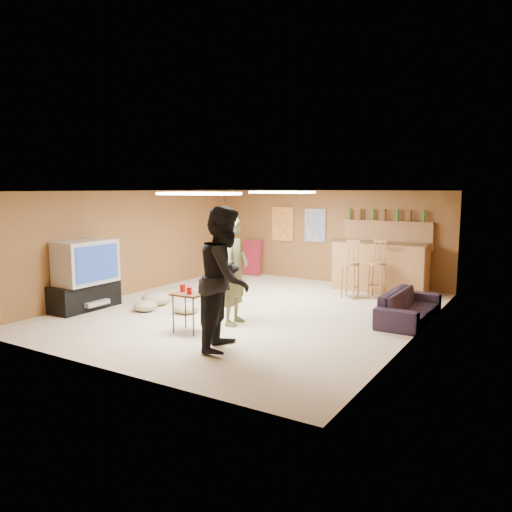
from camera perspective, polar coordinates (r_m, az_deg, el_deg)
The scene contains 32 objects.
ground at distance 9.29m, azimuth -0.65°, elevation -6.27°, with size 7.00×7.00×0.00m, color #C5B496.
ceiling at distance 9.01m, azimuth -0.67°, elevation 7.43°, with size 6.00×7.00×0.02m, color silver.
wall_back at distance 12.18m, azimuth 8.11°, elevation 2.26°, with size 6.00×0.02×2.20m, color brown.
wall_front at distance 6.43m, azimuth -17.45°, elevation -2.94°, with size 6.00×0.02×2.20m, color brown.
wall_left at distance 10.96m, azimuth -14.08°, elevation 1.50°, with size 0.02×7.00×2.20m, color brown.
wall_right at distance 7.93m, azimuth 18.06°, elevation -0.98°, with size 0.02×7.00×2.20m, color brown.
tv_stand at distance 9.90m, azimuth -18.96°, elevation -4.33°, with size 0.55×1.30×0.50m, color black.
dvd_box at distance 9.75m, azimuth -18.11°, elevation -5.07°, with size 0.35×0.50×0.08m, color #B2B2B7.
tv_body at distance 9.73m, azimuth -18.87°, elevation -0.64°, with size 0.60×1.10×0.80m, color #B2B2B7.
tv_screen at distance 9.50m, azimuth -17.67°, elevation -0.79°, with size 0.02×0.95×0.65m, color navy.
bar_counter at distance 11.22m, azimuth 13.99°, elevation -1.19°, with size 2.00×0.60×1.10m, color #966336.
bar_lip at distance 10.91m, azimuth 13.69°, elevation 1.48°, with size 2.10×0.12×0.05m, color #3A2412.
bar_shelf at distance 11.54m, azimuth 14.82°, elevation 3.78°, with size 2.00×0.18×0.05m, color #966336.
bar_backing at distance 11.58m, azimuth 14.80°, elevation 2.30°, with size 2.00×0.14×0.60m, color #966336.
poster_left at distance 12.64m, azimuth 3.05°, elevation 3.67°, with size 0.60×0.03×0.85m, color #BF3F26.
poster_right at distance 12.24m, azimuth 6.77°, elevation 3.49°, with size 0.55×0.03×0.80m, color #334C99.
folding_chair_stack at distance 13.00m, azimuth -0.42°, elevation -0.20°, with size 0.50×0.14×0.90m, color maroon.
ceiling_panel_front at distance 7.78m, azimuth -6.58°, elevation 7.10°, with size 1.20×0.60×0.04m, color white.
ceiling_panel_back at distance 10.05m, azimuth 2.99°, elevation 7.29°, with size 1.20×0.60×0.04m, color white.
person_olive at distance 8.24m, azimuth -2.48°, elevation -1.71°, with size 0.65×0.43×1.79m, color brown.
person_black at distance 6.98m, azimuth -3.52°, elevation -2.55°, with size 0.98×0.76×2.01m, color black.
sofa at distance 8.90m, azimuth 17.12°, elevation -5.53°, with size 1.77×0.69×0.52m, color black.
tray_table at distance 7.94m, azimuth -7.63°, elevation -6.44°, with size 0.48×0.39×0.63m, color #3A2412.
cup_red_near at distance 7.96m, azimuth -8.36°, elevation -3.65°, with size 0.09×0.09×0.12m, color red.
cup_red_far at distance 7.77m, azimuth -7.63°, elevation -3.95°, with size 0.08×0.08×0.11m, color red.
cup_blue at distance 7.83m, azimuth -6.33°, elevation -3.85°, with size 0.08×0.08×0.11m, color navy.
bar_stool_left at distance 10.44m, azimuth 10.71°, elevation -1.68°, with size 0.36×0.36×1.12m, color #966336, non-canonical shape.
bar_stool_right at distance 10.56m, azimuth 13.65°, elevation -1.71°, with size 0.35×0.35×1.11m, color #966336, non-canonical shape.
cushion_near_tv at distance 9.91m, azimuth -11.34°, elevation -4.78°, with size 0.56×0.56×0.25m, color tan.
cushion_mid at distance 9.17m, azimuth -7.96°, elevation -5.89°, with size 0.45×0.45×0.20m, color tan.
cushion_far at distance 9.46m, azimuth -12.52°, elevation -5.58°, with size 0.44×0.44×0.20m, color tan.
bottle_row at distance 11.53m, azimuth 14.53°, elevation 4.55°, with size 1.76×0.08×0.26m, color #3F7233, non-canonical shape.
Camera 1 is at (4.78, -7.64, 2.26)m, focal length 35.00 mm.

